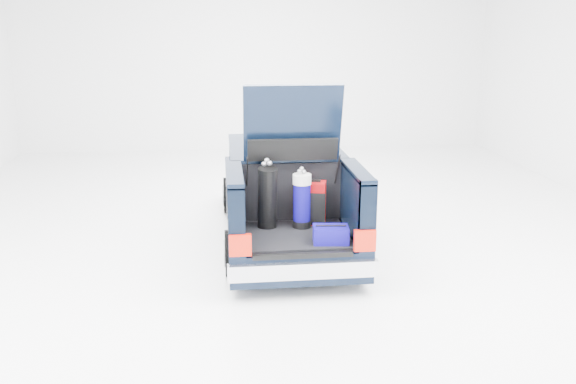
{
  "coord_description": "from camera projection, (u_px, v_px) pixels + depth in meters",
  "views": [
    {
      "loc": [
        -0.91,
        -8.83,
        3.22
      ],
      "look_at": [
        0.0,
        -0.5,
        0.88
      ],
      "focal_mm": 38.0,
      "sensor_mm": 36.0,
      "label": 1
    }
  ],
  "objects": [
    {
      "name": "car",
      "position": [
        284.0,
        195.0,
        9.34
      ],
      "size": [
        1.87,
        4.65,
        2.47
      ],
      "color": "black",
      "rests_on": "ground"
    },
    {
      "name": "ground",
      "position": [
        284.0,
        238.0,
        9.41
      ],
      "size": [
        14.0,
        14.0,
        0.0
      ],
      "primitive_type": "plane",
      "color": "white",
      "rests_on": "ground"
    },
    {
      "name": "red_suitcase",
      "position": [
        312.0,
        203.0,
        8.16
      ],
      "size": [
        0.41,
        0.32,
        0.61
      ],
      "rotation": [
        0.0,
        0.0,
        -0.23
      ],
      "color": "#810407",
      "rests_on": "car"
    },
    {
      "name": "black_golf_bag",
      "position": [
        267.0,
        197.0,
        7.94
      ],
      "size": [
        0.29,
        0.38,
        0.93
      ],
      "rotation": [
        0.0,
        0.0,
        0.09
      ],
      "color": "black",
      "rests_on": "car"
    },
    {
      "name": "blue_golf_bag",
      "position": [
        302.0,
        200.0,
        7.99
      ],
      "size": [
        0.3,
        0.3,
        0.81
      ],
      "rotation": [
        0.0,
        0.0,
        0.25
      ],
      "color": "black",
      "rests_on": "car"
    },
    {
      "name": "blue_duffel",
      "position": [
        331.0,
        234.0,
        7.49
      ],
      "size": [
        0.46,
        0.32,
        0.23
      ],
      "rotation": [
        0.0,
        0.0,
        -0.1
      ],
      "color": "#0B0468",
      "rests_on": "car"
    }
  ]
}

